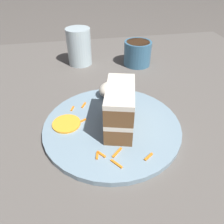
{
  "coord_description": "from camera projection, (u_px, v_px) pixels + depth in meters",
  "views": [
    {
      "loc": [
        -0.06,
        -0.41,
        0.36
      ],
      "look_at": [
        0.01,
        -0.06,
        0.08
      ],
      "focal_mm": 35.0,
      "sensor_mm": 36.0,
      "label": 1
    }
  ],
  "objects": [
    {
      "name": "cake_slice",
      "position": [
        120.0,
        108.0,
        0.44
      ],
      "size": [
        0.08,
        0.13,
        0.09
      ],
      "rotation": [
        0.0,
        0.0,
        2.88
      ],
      "color": "brown",
      "rests_on": "plate"
    },
    {
      "name": "plate",
      "position": [
        112.0,
        126.0,
        0.48
      ],
      "size": [
        0.3,
        0.3,
        0.01
      ],
      "primitive_type": "cylinder",
      "color": "gray",
      "rests_on": "dining_table"
    },
    {
      "name": "coffee_mug",
      "position": [
        137.0,
        52.0,
        0.72
      ],
      "size": [
        0.09,
        0.09,
        0.08
      ],
      "color": "#386684",
      "rests_on": "dining_table"
    },
    {
      "name": "orange_garnish",
      "position": [
        66.0,
        124.0,
        0.47
      ],
      "size": [
        0.06,
        0.06,
        0.0
      ],
      "primitive_type": "cylinder",
      "color": "orange",
      "rests_on": "plate"
    },
    {
      "name": "carrot_shreds_scatter",
      "position": [
        103.0,
        139.0,
        0.44
      ],
      "size": [
        0.15,
        0.21,
        0.0
      ],
      "color": "orange",
      "rests_on": "plate"
    },
    {
      "name": "dining_table",
      "position": [
        105.0,
        119.0,
        0.54
      ],
      "size": [
        1.19,
        1.05,
        0.04
      ],
      "primitive_type": "cube",
      "color": "#56514C",
      "rests_on": "ground"
    },
    {
      "name": "ground_plane",
      "position": [
        106.0,
        124.0,
        0.55
      ],
      "size": [
        6.0,
        6.0,
        0.0
      ],
      "primitive_type": "plane",
      "color": "#4C4742",
      "rests_on": "ground"
    },
    {
      "name": "drinking_glass",
      "position": [
        79.0,
        49.0,
        0.72
      ],
      "size": [
        0.08,
        0.08,
        0.12
      ],
      "color": "silver",
      "rests_on": "dining_table"
    },
    {
      "name": "cream_dollop",
      "position": [
        110.0,
        90.0,
        0.55
      ],
      "size": [
        0.06,
        0.05,
        0.04
      ],
      "primitive_type": "ellipsoid",
      "color": "silver",
      "rests_on": "plate"
    }
  ]
}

